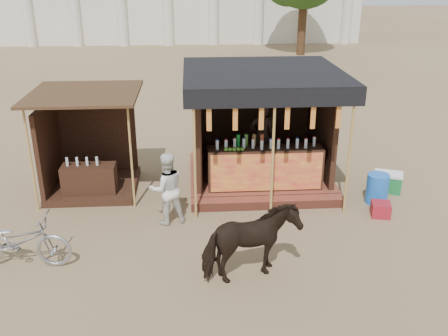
% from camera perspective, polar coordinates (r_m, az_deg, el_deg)
% --- Properties ---
extents(ground, '(120.00, 120.00, 0.00)m').
position_cam_1_polar(ground, '(9.36, 0.68, -9.97)').
color(ground, '#846B4C').
rests_on(ground, ground).
extents(main_stall, '(3.60, 3.61, 2.78)m').
position_cam_1_polar(main_stall, '(12.05, 4.20, 2.95)').
color(main_stall, brown).
rests_on(main_stall, ground).
extents(secondary_stall, '(2.40, 2.40, 2.38)m').
position_cam_1_polar(secondary_stall, '(12.14, -15.64, 1.43)').
color(secondary_stall, '#3A2115').
rests_on(secondary_stall, ground).
extents(cow, '(1.77, 1.23, 1.36)m').
position_cam_1_polar(cow, '(8.40, 3.02, -8.64)').
color(cow, black).
rests_on(cow, ground).
extents(motorbike, '(1.91, 0.80, 0.98)m').
position_cam_1_polar(motorbike, '(9.55, -22.44, -7.73)').
color(motorbike, '#999AA2').
rests_on(motorbike, ground).
extents(bystander, '(0.88, 0.77, 1.53)m').
position_cam_1_polar(bystander, '(10.22, -6.56, -2.35)').
color(bystander, silver).
rests_on(bystander, ground).
extents(blue_barrel, '(0.56, 0.56, 0.68)m').
position_cam_1_polar(blue_barrel, '(11.69, 17.11, -2.28)').
color(blue_barrel, blue).
rests_on(blue_barrel, ground).
extents(red_crate, '(0.46, 0.46, 0.30)m').
position_cam_1_polar(red_crate, '(11.18, 17.47, -4.53)').
color(red_crate, maroon).
rests_on(red_crate, ground).
extents(cooler, '(0.76, 0.65, 0.46)m').
position_cam_1_polar(cooler, '(12.41, 18.20, -1.50)').
color(cooler, '#197235').
rests_on(cooler, ground).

